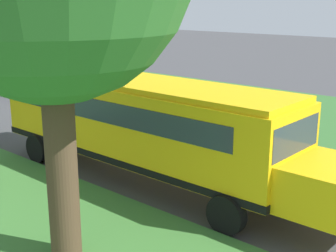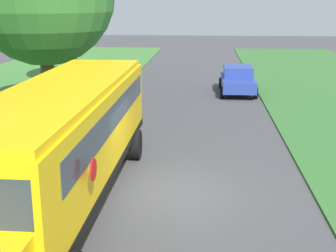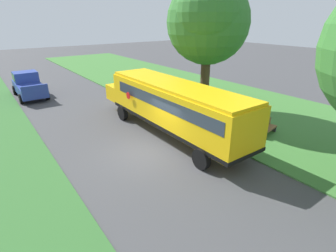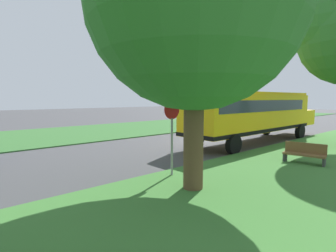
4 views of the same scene
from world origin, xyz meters
name	(u,v)px [view 4 (image 4 of 4)]	position (x,y,z in m)	size (l,w,h in m)	color
ground_plane	(210,139)	(0.00, 0.00, 0.00)	(120.00, 120.00, 0.00)	#424244
grass_far_side	(135,128)	(9.00, 0.00, 0.04)	(10.00, 80.00, 0.07)	#33662D
school_bus	(254,112)	(-2.57, -1.15, 1.92)	(2.84, 12.42, 3.16)	yellow
pickup_truck	(279,114)	(2.70, -15.32, 1.07)	(2.28, 5.40, 2.10)	#283D93
oak_tree_roadside_mid	(195,0)	(-6.04, 8.09, 5.56)	(6.22, 6.22, 8.63)	brown
stop_sign	(172,129)	(-4.60, 7.68, 1.74)	(0.08, 0.68, 2.74)	gray
park_bench	(304,154)	(-7.00, 2.35, 0.47)	(1.66, 0.78, 0.92)	brown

